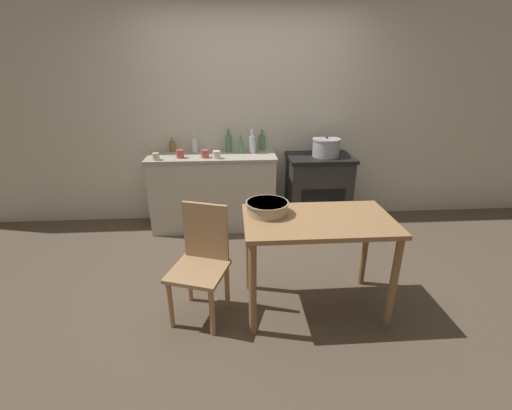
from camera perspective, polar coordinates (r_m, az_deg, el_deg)
The scene contains 19 objects.
ground_plane at distance 3.21m, azimuth 0.60°, elevation -12.86°, with size 14.00×14.00×0.00m, color brown.
wall_back at distance 4.25m, azimuth -1.08°, elevation 14.42°, with size 8.00×0.07×2.55m.
counter_cabinet at distance 4.16m, azimuth -7.06°, elevation 2.32°, with size 1.47×0.56×0.90m.
stove at distance 4.27m, azimuth 10.21°, elevation 2.47°, with size 0.76×0.59×0.86m.
work_table at distance 2.64m, azimuth 10.19°, elevation -4.66°, with size 1.12×0.66×0.79m.
chair at distance 2.68m, azimuth -9.06°, elevation -9.02°, with size 0.51×0.51×0.89m.
flour_sack at distance 3.99m, azimuth 10.57°, elevation -3.35°, with size 0.25×0.18×0.31m, color beige.
stock_pot at distance 4.11m, azimuth 11.60°, elevation 9.38°, with size 0.32×0.32×0.23m.
mixing_bowl_large at distance 2.61m, azimuth 1.87°, elevation -0.35°, with size 0.33×0.33×0.09m.
bottle_far_left at distance 4.27m, azimuth -13.75°, elevation 9.49°, with size 0.07×0.07×0.16m.
bottle_left at distance 4.22m, azimuth 1.01°, elevation 10.43°, with size 0.07×0.07×0.25m.
bottle_mid_left at distance 4.14m, azimuth -10.22°, elevation 9.86°, with size 0.07×0.07×0.24m.
bottle_center_left at distance 4.14m, azimuth -4.59°, elevation 10.27°, with size 0.08×0.08×0.27m.
bottle_center at distance 4.06m, azimuth -0.61°, elevation 10.15°, with size 0.07×0.07×0.28m.
bottle_center_right at distance 4.06m, azimuth -2.55°, elevation 9.76°, with size 0.06×0.06×0.21m.
cup_mid_right at distance 3.85m, azimuth -6.59°, elevation 8.34°, with size 0.08×0.08×0.08m, color silver.
cup_right at distance 3.94m, azimuth -12.55°, elevation 8.31°, with size 0.09×0.09×0.09m, color #B74C42.
cup_far_right at distance 3.90m, azimuth -8.49°, elevation 8.44°, with size 0.09×0.09×0.09m, color #B74C42.
cup_end_right at distance 3.91m, azimuth -16.35°, elevation 7.77°, with size 0.08×0.08×0.08m, color beige.
Camera 1 is at (-0.22, -2.63, 1.84)m, focal length 24.00 mm.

